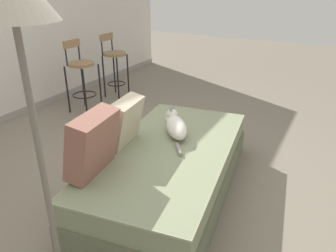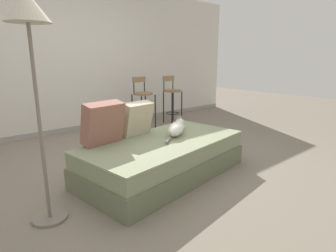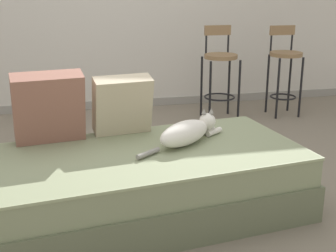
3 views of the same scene
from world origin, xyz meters
name	(u,v)px [view 1 (image 1 of 3)]	position (x,y,z in m)	size (l,w,h in m)	color
ground_plane	(132,178)	(0.00, 0.00, 0.00)	(16.00, 16.00, 0.00)	slate
couch	(170,169)	(0.00, -0.40, 0.21)	(2.02, 1.22, 0.42)	#636B50
throw_pillow_corner	(92,144)	(-0.57, -0.09, 0.64)	(0.46, 0.30, 0.46)	#936051
throw_pillow_middle	(124,122)	(-0.10, -0.03, 0.62)	(0.41, 0.27, 0.40)	beige
cat	(176,126)	(0.27, -0.31, 0.49)	(0.65, 0.47, 0.19)	white
bar_stool_near_window	(81,73)	(1.10, 1.53, 0.54)	(0.34, 0.34, 0.96)	black
bar_stool_by_doorway	(114,61)	(1.83, 1.53, 0.55)	(0.34, 0.34, 0.95)	black
floor_lamp	(18,37)	(-1.30, -0.48, 1.50)	(0.32, 0.32, 1.77)	slate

